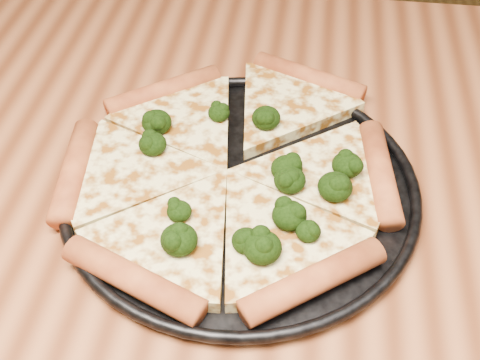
# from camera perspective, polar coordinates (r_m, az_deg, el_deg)

# --- Properties ---
(dining_table) EXTENTS (1.20, 0.90, 0.75)m
(dining_table) POSITION_cam_1_polar(r_m,az_deg,el_deg) (0.60, -1.29, -12.04)
(dining_table) COLOR #9B5530
(dining_table) RESTS_ON ground
(pizza_pan) EXTENTS (0.33, 0.33, 0.02)m
(pizza_pan) POSITION_cam_1_polar(r_m,az_deg,el_deg) (0.57, -0.00, -0.60)
(pizza_pan) COLOR black
(pizza_pan) RESTS_ON dining_table
(pizza) EXTENTS (0.32, 0.36, 0.02)m
(pizza) POSITION_cam_1_polar(r_m,az_deg,el_deg) (0.57, -0.94, 1.07)
(pizza) COLOR #F1E194
(pizza) RESTS_ON pizza_pan
(broccoli_florets) EXTENTS (0.21, 0.19, 0.02)m
(broccoli_florets) POSITION_cam_1_polar(r_m,az_deg,el_deg) (0.55, 1.32, -0.21)
(broccoli_florets) COLOR black
(broccoli_florets) RESTS_ON pizza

